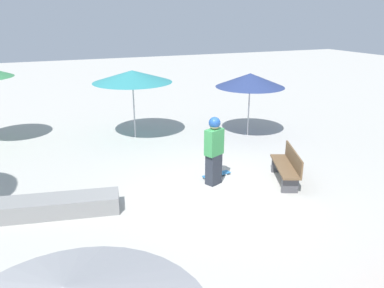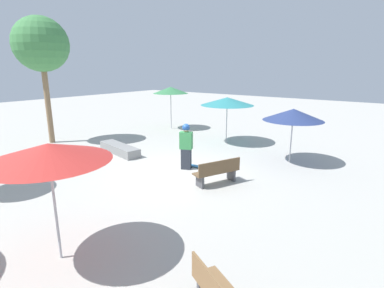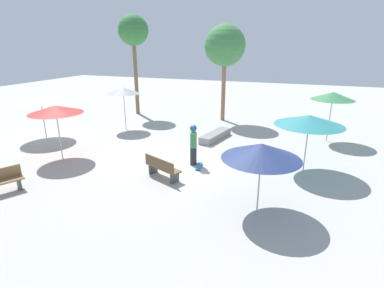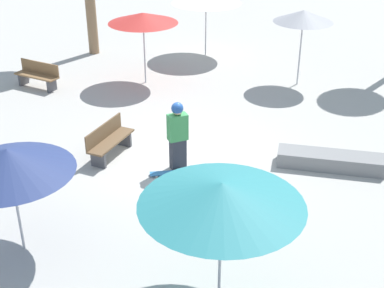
# 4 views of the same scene
# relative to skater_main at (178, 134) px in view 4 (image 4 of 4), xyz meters

# --- Properties ---
(ground_plane) EXTENTS (60.00, 60.00, 0.00)m
(ground_plane) POSITION_rel_skater_main_xyz_m (-0.07, -0.58, -0.94)
(ground_plane) COLOR #B2AFA8
(skater_main) EXTENTS (0.53, 0.42, 1.74)m
(skater_main) POSITION_rel_skater_main_xyz_m (0.00, 0.00, 0.00)
(skater_main) COLOR #282D38
(skater_main) RESTS_ON ground_plane
(skateboard) EXTENTS (0.82, 0.31, 0.07)m
(skateboard) POSITION_rel_skater_main_xyz_m (0.26, 0.35, -0.88)
(skateboard) COLOR teal
(skateboard) RESTS_ON ground_plane
(concrete_ledge) EXTENTS (2.63, 1.13, 0.38)m
(concrete_ledge) POSITION_rel_skater_main_xyz_m (-3.72, -0.09, -0.75)
(concrete_ledge) COLOR gray
(concrete_ledge) RESTS_ON ground_plane
(bench_near) EXTENTS (1.62, 1.13, 0.85)m
(bench_near) POSITION_rel_skater_main_xyz_m (4.88, -5.34, -0.51)
(bench_near) COLOR #47474C
(bench_near) RESTS_ON ground_plane
(bench_far) EXTENTS (1.03, 1.64, 0.85)m
(bench_far) POSITION_rel_skater_main_xyz_m (1.77, -0.62, -0.51)
(bench_far) COLOR #47474C
(bench_far) RESTS_ON ground_plane
(shade_umbrella_teal) EXTENTS (2.64, 2.64, 2.32)m
(shade_umbrella_teal) POSITION_rel_skater_main_xyz_m (-0.87, 4.45, 1.18)
(shade_umbrella_teal) COLOR #B7B7BC
(shade_umbrella_teal) RESTS_ON ground_plane
(shade_umbrella_navy) EXTENTS (2.35, 2.35, 2.18)m
(shade_umbrella_navy) POSITION_rel_skater_main_xyz_m (2.86, 3.16, 1.01)
(shade_umbrella_navy) COLOR #B7B7BC
(shade_umbrella_navy) RESTS_ON ground_plane
(shade_umbrella_red) EXTENTS (2.30, 2.30, 2.39)m
(shade_umbrella_red) POSITION_rel_skater_main_xyz_m (1.35, -5.86, 1.28)
(shade_umbrella_red) COLOR #B7B7BC
(shade_umbrella_red) RESTS_ON ground_plane
(shade_umbrella_grey) EXTENTS (1.93, 1.93, 2.51)m
(shade_umbrella_grey) POSITION_rel_skater_main_xyz_m (-3.82, -5.76, 1.38)
(shade_umbrella_grey) COLOR #B7B7BC
(shade_umbrella_grey) RESTS_ON ground_plane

